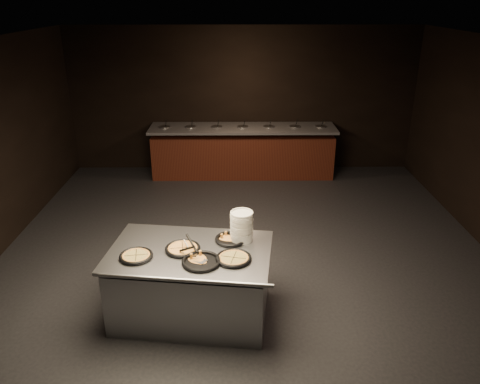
{
  "coord_description": "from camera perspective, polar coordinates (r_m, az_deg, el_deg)",
  "views": [
    {
      "loc": [
        -0.13,
        -5.48,
        3.43
      ],
      "look_at": [
        -0.08,
        0.3,
        0.99
      ],
      "focal_mm": 35.0,
      "sensor_mm": 36.0,
      "label": 1
    }
  ],
  "objects": [
    {
      "name": "pan_cheese_slices_b",
      "position": [
        4.94,
        -4.73,
        -8.42
      ],
      "size": [
        0.41,
        0.41,
        0.04
      ],
      "rotation": [
        0.0,
        0.0,
        1.77
      ],
      "color": "black",
      "rests_on": "serving_counter"
    },
    {
      "name": "room",
      "position": [
        5.82,
        0.85,
        3.06
      ],
      "size": [
        7.02,
        8.02,
        2.92
      ],
      "color": "black",
      "rests_on": "ground"
    },
    {
      "name": "pan_cheese_slices_a",
      "position": [
        5.35,
        -1.13,
        -5.75
      ],
      "size": [
        0.36,
        0.36,
        0.04
      ],
      "rotation": [
        0.0,
        0.0,
        1.29
      ],
      "color": "black",
      "rests_on": "serving_counter"
    },
    {
      "name": "plate_stack",
      "position": [
        5.29,
        0.21,
        -4.19
      ],
      "size": [
        0.26,
        0.26,
        0.34
      ],
      "primitive_type": "cylinder",
      "color": "silver",
      "rests_on": "serving_counter"
    },
    {
      "name": "pan_cheese_whole",
      "position": [
        5.19,
        -7.0,
        -6.85
      ],
      "size": [
        0.39,
        0.39,
        0.04
      ],
      "rotation": [
        0.0,
        0.0,
        0.15
      ],
      "color": "black",
      "rests_on": "serving_counter"
    },
    {
      "name": "server_right",
      "position": [
        4.99,
        -6.04,
        -7.31
      ],
      "size": [
        0.32,
        0.24,
        0.18
      ],
      "rotation": [
        0.0,
        0.0,
        -0.56
      ],
      "color": "#A7AAAE",
      "rests_on": "serving_counter"
    },
    {
      "name": "pan_veggie_whole",
      "position": [
        5.14,
        -12.56,
        -7.61
      ],
      "size": [
        0.36,
        0.36,
        0.04
      ],
      "rotation": [
        0.0,
        0.0,
        0.15
      ],
      "color": "black",
      "rests_on": "serving_counter"
    },
    {
      "name": "pan_veggie_slices",
      "position": [
        4.98,
        -0.79,
        -8.07
      ],
      "size": [
        0.38,
        0.38,
        0.04
      ],
      "rotation": [
        0.0,
        0.0,
        -0.23
      ],
      "color": "black",
      "rests_on": "serving_counter"
    },
    {
      "name": "serving_counter",
      "position": [
        5.42,
        -5.97,
        -11.11
      ],
      "size": [
        1.89,
        1.35,
        0.85
      ],
      "rotation": [
        0.0,
        0.0,
        -0.12
      ],
      "color": "#A7AAAE",
      "rests_on": "ground"
    },
    {
      "name": "server_left",
      "position": [
        5.15,
        -6.25,
        -6.28
      ],
      "size": [
        0.28,
        0.3,
        0.18
      ],
      "rotation": [
        0.0,
        0.0,
        2.36
      ],
      "color": "#A7AAAE",
      "rests_on": "serving_counter"
    },
    {
      "name": "salad_bar",
      "position": [
        9.52,
        0.33,
        4.63
      ],
      "size": [
        3.7,
        0.83,
        1.18
      ],
      "color": "#502213",
      "rests_on": "ground"
    }
  ]
}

